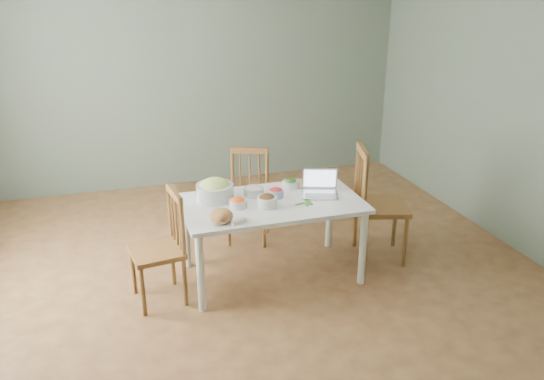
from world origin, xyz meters
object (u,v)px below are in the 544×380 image
object	(u,v)px
chair_far	(248,197)
bread_boule	(221,216)
chair_right	(382,204)
bowl_squash	(215,189)
laptop	(321,184)
dining_table	(272,239)
chair_left	(156,248)

from	to	relation	value
chair_far	bread_boule	xyz separation A→B (m)	(-0.47, -1.00, 0.30)
chair_right	bowl_squash	distance (m)	1.50
chair_right	laptop	distance (m)	0.67
chair_right	bread_boule	xyz separation A→B (m)	(-1.51, -0.32, 0.22)
bowl_squash	bread_boule	bearing A→B (deg)	-95.59
chair_right	bread_boule	world-z (taller)	chair_right
bowl_squash	laptop	world-z (taller)	laptop
dining_table	chair_far	world-z (taller)	chair_far
bread_boule	laptop	xyz separation A→B (m)	(0.90, 0.28, 0.05)
dining_table	chair_right	bearing A→B (deg)	2.07
chair_left	dining_table	bearing A→B (deg)	87.90
laptop	chair_left	bearing A→B (deg)	-156.92
chair_left	bowl_squash	size ratio (longest dim) A/B	2.94
chair_right	laptop	world-z (taller)	chair_right
bowl_squash	chair_far	bearing A→B (deg)	52.23
chair_far	chair_left	size ratio (longest dim) A/B	0.98
chair_left	laptop	world-z (taller)	chair_left
chair_far	laptop	size ratio (longest dim) A/B	2.98
dining_table	bread_boule	xyz separation A→B (m)	(-0.48, -0.28, 0.40)
laptop	chair_far	bearing A→B (deg)	140.46
dining_table	chair_right	distance (m)	1.05
chair_far	chair_right	size ratio (longest dim) A/B	0.85
chair_far	bread_boule	world-z (taller)	chair_far
dining_table	chair_left	distance (m)	0.98
dining_table	bowl_squash	distance (m)	0.64
bowl_squash	laptop	size ratio (longest dim) A/B	1.04
chair_left	laptop	xyz separation A→B (m)	(1.39, 0.10, 0.34)
chair_left	bread_boule	xyz separation A→B (m)	(0.48, -0.19, 0.29)
chair_left	bread_boule	size ratio (longest dim) A/B	5.22
chair_far	laptop	world-z (taller)	laptop
chair_right	chair_left	bearing A→B (deg)	110.06
chair_far	chair_left	xyz separation A→B (m)	(-0.95, -0.82, 0.01)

